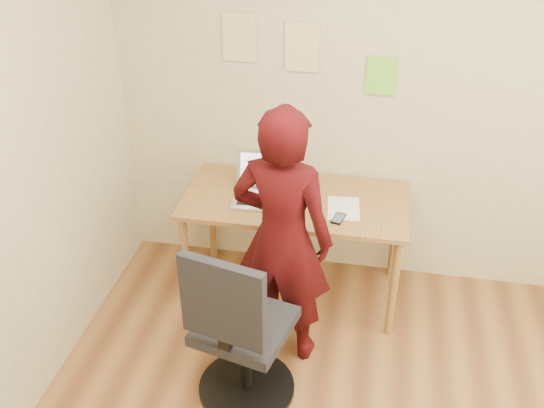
% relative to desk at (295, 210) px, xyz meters
% --- Properties ---
extents(room, '(3.58, 3.58, 2.78)m').
position_rel_desk_xyz_m(room, '(0.51, -1.38, 0.70)').
color(room, brown).
rests_on(room, ground).
extents(desk, '(1.40, 0.70, 0.74)m').
position_rel_desk_xyz_m(desk, '(0.00, 0.00, 0.00)').
color(desk, olive).
rests_on(desk, ground).
extents(laptop, '(0.38, 0.34, 0.26)m').
position_rel_desk_xyz_m(laptop, '(-0.20, -0.02, 0.14)').
color(laptop, silver).
rests_on(laptop, desk).
extents(paper_sheet, '(0.22, 0.29, 0.00)m').
position_rel_desk_xyz_m(paper_sheet, '(0.31, -0.06, 0.09)').
color(paper_sheet, white).
rests_on(paper_sheet, desk).
extents(phone, '(0.09, 0.13, 0.01)m').
position_rel_desk_xyz_m(phone, '(0.29, -0.19, 0.09)').
color(phone, black).
rests_on(phone, desk).
extents(wall_note_left, '(0.21, 0.00, 0.30)m').
position_rel_desk_xyz_m(wall_note_left, '(-0.42, 0.36, 0.98)').
color(wall_note_left, '#D7C681').
rests_on(wall_note_left, room).
extents(wall_note_mid, '(0.21, 0.00, 0.30)m').
position_rel_desk_xyz_m(wall_note_mid, '(-0.03, 0.36, 0.94)').
color(wall_note_mid, '#D7C681').
rests_on(wall_note_mid, room).
extents(wall_note_right, '(0.18, 0.00, 0.24)m').
position_rel_desk_xyz_m(wall_note_right, '(0.45, 0.36, 0.79)').
color(wall_note_right, '#76DE32').
rests_on(wall_note_right, room).
extents(office_chair, '(0.55, 0.56, 1.04)m').
position_rel_desk_xyz_m(office_chair, '(-0.14, -0.97, -0.21)').
color(office_chair, black).
rests_on(office_chair, ground).
extents(person, '(0.63, 0.47, 1.58)m').
position_rel_desk_xyz_m(person, '(0.01, -0.52, 0.14)').
color(person, '#340708').
rests_on(person, ground).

